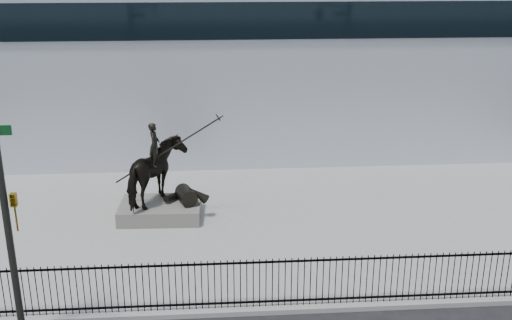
{
  "coord_description": "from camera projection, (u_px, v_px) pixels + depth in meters",
  "views": [
    {
      "loc": [
        -1.93,
        -13.52,
        9.51
      ],
      "look_at": [
        -0.49,
        6.0,
        2.95
      ],
      "focal_mm": 42.0,
      "sensor_mm": 36.0,
      "label": 1
    }
  ],
  "objects": [
    {
      "name": "building",
      "position": [
        246.0,
        54.0,
        33.43
      ],
      "size": [
        44.0,
        14.0,
        9.0
      ],
      "primitive_type": "cube",
      "color": "silver",
      "rests_on": "ground"
    },
    {
      "name": "statue_plinth",
      "position": [
        161.0,
        210.0,
        22.85
      ],
      "size": [
        3.12,
        2.2,
        0.57
      ],
      "primitive_type": "cube",
      "rotation": [
        0.0,
        0.0,
        -0.03
      ],
      "color": "#54524D",
      "rests_on": "plaza"
    },
    {
      "name": "traffic_signal_left",
      "position": [
        3.0,
        214.0,
        13.6
      ],
      "size": [
        1.52,
        4.84,
        7.0
      ],
      "color": "black",
      "rests_on": "ground"
    },
    {
      "name": "picket_fence",
      "position": [
        286.0,
        282.0,
        16.84
      ],
      "size": [
        22.1,
        0.1,
        1.5
      ],
      "color": "black",
      "rests_on": "plaza"
    },
    {
      "name": "plaza",
      "position": [
        267.0,
        224.0,
        22.54
      ],
      "size": [
        30.0,
        12.0,
        0.15
      ],
      "primitive_type": "cube",
      "color": "gray",
      "rests_on": "ground"
    },
    {
      "name": "equestrian_statue",
      "position": [
        160.0,
        174.0,
        22.38
      ],
      "size": [
        3.91,
        2.48,
        3.31
      ],
      "rotation": [
        0.0,
        0.0,
        -0.03
      ],
      "color": "black",
      "rests_on": "statue_plinth"
    }
  ]
}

